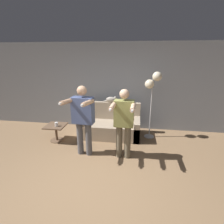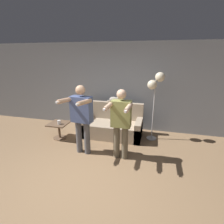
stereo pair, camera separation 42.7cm
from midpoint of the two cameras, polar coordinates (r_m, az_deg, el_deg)
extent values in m
plane|color=#846647|center=(3.39, -11.32, -23.24)|extent=(16.00, 16.00, 0.00)
cube|color=gray|center=(5.38, -2.20, 8.15)|extent=(10.00, 0.05, 2.60)
cube|color=tan|center=(5.02, -3.13, -5.70)|extent=(1.68, 0.83, 0.41)
cube|color=tan|center=(5.18, -2.48, 0.46)|extent=(1.68, 0.14, 0.51)
cube|color=tan|center=(5.19, -11.43, -4.41)|extent=(0.16, 0.83, 0.55)
cube|color=tan|center=(4.91, 5.63, -5.45)|extent=(0.16, 0.83, 0.55)
cylinder|color=#56565B|center=(4.19, -13.31, -8.37)|extent=(0.14, 0.14, 0.78)
cylinder|color=#56565B|center=(4.10, -10.62, -8.78)|extent=(0.14, 0.14, 0.78)
cube|color=#475684|center=(3.89, -12.62, 0.49)|extent=(0.49, 0.27, 0.59)
sphere|color=tan|center=(3.79, -13.07, 6.75)|extent=(0.21, 0.21, 0.21)
cylinder|color=tan|center=(3.73, -17.68, 3.25)|extent=(0.14, 0.51, 0.14)
cube|color=white|center=(3.52, -19.79, 2.61)|extent=(0.05, 0.13, 0.05)
cylinder|color=tan|center=(3.51, -11.39, 2.90)|extent=(0.14, 0.51, 0.14)
cube|color=white|center=(3.29, -13.23, 2.20)|extent=(0.05, 0.13, 0.05)
cylinder|color=#6B604C|center=(3.96, -0.77, -9.63)|extent=(0.14, 0.14, 0.76)
cylinder|color=#6B604C|center=(3.94, 1.96, -9.84)|extent=(0.14, 0.14, 0.76)
cube|color=#8C8E4C|center=(3.69, 0.62, -0.52)|extent=(0.42, 0.23, 0.57)
sphere|color=#D8AD8C|center=(3.57, 0.65, 5.87)|extent=(0.20, 0.20, 0.20)
cylinder|color=#D8AD8C|center=(3.42, -3.32, 1.91)|extent=(0.10, 0.50, 0.10)
cube|color=white|center=(3.19, -4.33, 0.80)|extent=(0.04, 0.12, 0.04)
cylinder|color=#D8AD8C|center=(3.36, 3.29, 1.59)|extent=(0.10, 0.50, 0.10)
cube|color=white|center=(3.12, 2.76, 0.43)|extent=(0.04, 0.12, 0.04)
ellipsoid|color=#B7AD9E|center=(5.09, -2.73, 4.06)|extent=(0.29, 0.14, 0.16)
sphere|color=#B7AD9E|center=(5.06, -1.36, 4.57)|extent=(0.09, 0.09, 0.09)
ellipsoid|color=#B7AD9E|center=(5.16, -4.33, 3.57)|extent=(0.16, 0.04, 0.04)
cone|color=#B7AD9E|center=(5.04, -1.58, 4.92)|extent=(0.03, 0.03, 0.03)
cone|color=#B7AD9E|center=(5.07, -1.52, 5.00)|extent=(0.03, 0.03, 0.03)
cylinder|color=#B2B2B7|center=(5.11, 9.62, -7.89)|extent=(0.28, 0.28, 0.02)
cylinder|color=#B2B2B7|center=(4.82, 10.12, 0.75)|extent=(0.03, 0.03, 1.63)
sphere|color=#F4E5C1|center=(4.64, 11.98, 11.28)|extent=(0.24, 0.24, 0.24)
sphere|color=#F4E5C1|center=(4.66, 9.59, 8.96)|extent=(0.24, 0.24, 0.24)
cylinder|color=brown|center=(5.13, -19.81, -8.66)|extent=(0.36, 0.36, 0.02)
cylinder|color=brown|center=(5.05, -20.05, -6.62)|extent=(0.06, 0.06, 0.42)
cube|color=brown|center=(4.97, -20.32, -4.27)|extent=(0.51, 0.51, 0.03)
cylinder|color=white|center=(4.86, -20.15, -3.85)|extent=(0.08, 0.08, 0.11)
camera|label=1|loc=(0.21, -92.86, -0.93)|focal=28.00mm
camera|label=2|loc=(0.21, 87.14, 0.93)|focal=28.00mm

